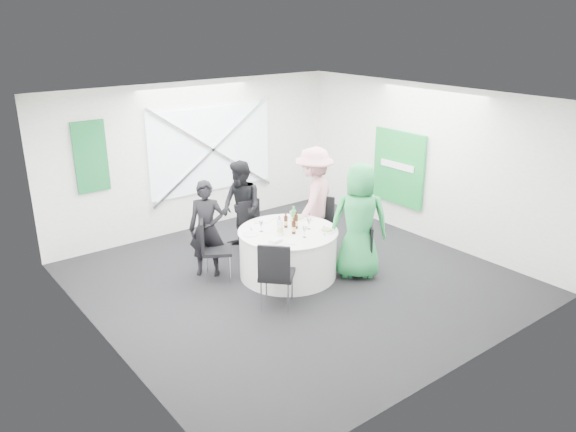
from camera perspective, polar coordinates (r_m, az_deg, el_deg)
floor at (r=8.87m, az=0.80°, el=-6.44°), size 6.00×6.00×0.00m
ceiling at (r=8.03m, az=0.89°, el=11.78°), size 6.00×6.00×0.00m
wall_back at (r=10.77m, az=-9.22°, el=6.00°), size 6.00×0.00×6.00m
wall_front at (r=6.43m, az=17.80°, el=-4.28°), size 6.00×0.00×6.00m
wall_left at (r=6.99m, az=-18.79°, el=-2.46°), size 0.00×6.00×6.00m
wall_right at (r=10.41m, az=13.91°, el=5.21°), size 0.00×6.00×6.00m
window_panel at (r=10.85m, az=-7.76°, el=6.73°), size 2.60×0.03×1.60m
window_brace_a at (r=10.82m, az=-7.65°, el=6.69°), size 2.63×0.05×1.84m
window_brace_b at (r=10.82m, az=-7.65°, el=6.69°), size 2.63×0.05×1.84m
green_banner at (r=9.88m, az=-19.39°, el=5.69°), size 0.55×0.04×1.20m
green_sign at (r=10.79m, az=11.15°, el=4.81°), size 0.05×1.20×1.40m
banquet_table at (r=8.85m, az=0.00°, el=-3.78°), size 1.56×1.56×0.76m
chair_back at (r=9.60m, az=-3.58°, el=-0.79°), size 0.45×0.46×0.94m
chair_back_left at (r=8.73m, az=-7.83°, el=-2.91°), size 0.62×0.61×0.98m
chair_back_right at (r=9.68m, az=3.21°, el=-0.41°), size 0.59×0.59×0.99m
chair_front_right at (r=8.89m, az=7.63°, el=-3.10°), size 0.54×0.53×0.84m
chair_front_left at (r=7.74m, az=-1.27°, el=-5.58°), size 0.66×0.66×1.03m
person_man_back_left at (r=8.84m, az=-8.26°, el=-1.29°), size 0.67×0.64×1.54m
person_man_back at (r=9.64m, az=-4.76°, el=0.87°), size 0.45×0.79×1.61m
person_woman_pink at (r=9.65m, az=2.65°, el=1.65°), size 1.30×1.06×1.84m
person_woman_green at (r=8.71m, az=7.23°, el=-0.52°), size 1.07×1.01×1.84m
plate_back at (r=9.11m, az=-2.64°, el=-0.47°), size 0.29×0.29×0.01m
plate_back_left at (r=8.56m, az=-3.85°, el=-1.86°), size 0.25×0.25×0.01m
plate_back_right at (r=9.20m, az=1.08°, el=-0.18°), size 0.27×0.27×0.04m
plate_front_right at (r=8.69m, az=3.96°, el=-1.46°), size 0.25×0.25×0.04m
plate_front_left at (r=8.25m, az=-1.10°, el=-2.66°), size 0.28×0.28×0.01m
napkin at (r=8.21m, az=-1.26°, el=-2.54°), size 0.20×0.16×0.05m
beer_bottle_a at (r=8.61m, az=-0.88°, el=-1.03°), size 0.06×0.06×0.26m
beer_bottle_b at (r=8.80m, az=-0.22°, el=-0.59°), size 0.06×0.06×0.25m
beer_bottle_c at (r=8.75m, az=0.83°, el=-0.61°), size 0.06×0.06×0.28m
beer_bottle_d at (r=8.54m, az=0.59°, el=-1.20°), size 0.06×0.06×0.26m
green_water_bottle at (r=8.85m, az=0.57°, el=-0.22°), size 0.08×0.08×0.33m
clear_water_bottle at (r=8.47m, az=-0.76°, el=-1.24°), size 0.08×0.08×0.30m
wine_glass_a at (r=8.64m, az=-2.75°, el=-0.80°), size 0.07×0.07×0.17m
wine_glass_b at (r=8.73m, az=2.15°, el=-0.57°), size 0.07×0.07×0.17m
wine_glass_c at (r=8.41m, az=1.71°, el=-1.38°), size 0.07×0.07×0.17m
wine_glass_d at (r=9.05m, az=0.35°, el=0.21°), size 0.07×0.07×0.17m
fork_a at (r=8.77m, az=-3.76°, el=-1.36°), size 0.08×0.14×0.01m
knife_a at (r=8.54m, az=-3.64°, el=-1.94°), size 0.10×0.13×0.01m
fork_b at (r=8.57m, az=3.69°, el=-1.87°), size 0.10×0.13×0.01m
knife_b at (r=8.84m, az=3.65°, el=-1.18°), size 0.11×0.12×0.01m
fork_c at (r=8.22m, az=-1.65°, el=-2.79°), size 0.12×0.12×0.01m
knife_c at (r=8.17m, az=0.35°, el=-2.93°), size 0.11×0.12×0.01m
fork_d at (r=9.20m, az=-1.48°, el=-0.28°), size 0.15×0.02×0.01m
knife_d at (r=9.02m, az=-3.03°, el=-0.72°), size 0.15×0.02×0.01m
fork_e at (r=9.15m, az=2.11°, el=-0.41°), size 0.10×0.13×0.01m
knife_e at (r=9.24m, az=-0.02°, el=-0.17°), size 0.10×0.13×0.01m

